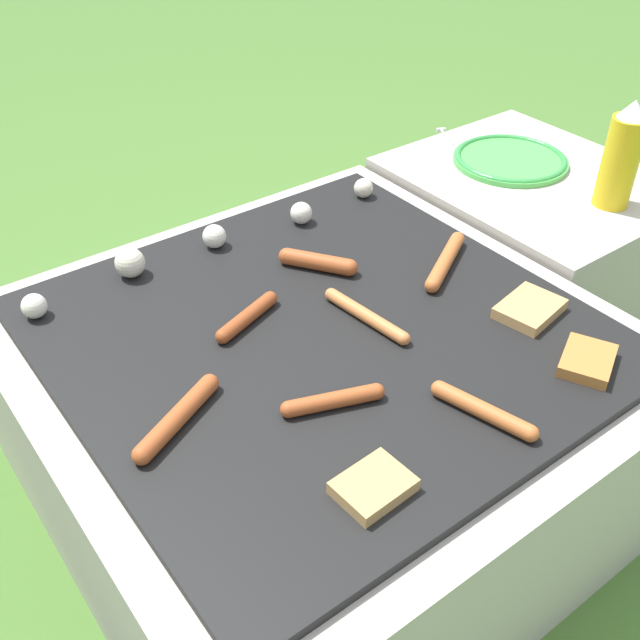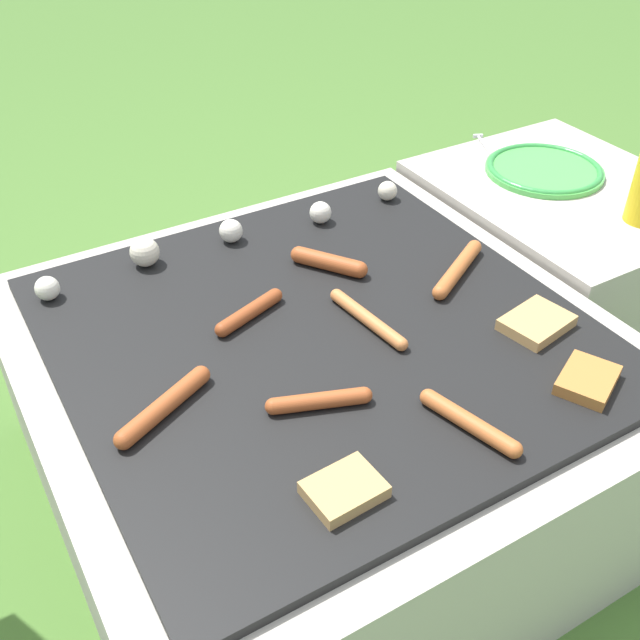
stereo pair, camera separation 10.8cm
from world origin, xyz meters
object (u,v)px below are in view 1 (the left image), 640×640
at_px(condiment_bottle, 621,157).
at_px(fork_utensil, 455,145).
at_px(plate_colorful, 510,159).
at_px(sausage_front_center, 178,417).

bearing_deg(condiment_bottle, fork_utensil, 97.61).
relative_size(plate_colorful, fork_utensil, 1.26).
distance_m(sausage_front_center, condiment_bottle, 1.06).
height_order(plate_colorful, fork_utensil, plate_colorful).
bearing_deg(sausage_front_center, fork_utensil, 23.98).
height_order(sausage_front_center, plate_colorful, sausage_front_center).
xyz_separation_m(sausage_front_center, fork_utensil, (1.00, 0.44, -0.01)).
xyz_separation_m(plate_colorful, condiment_bottle, (0.02, -0.26, 0.10)).
bearing_deg(fork_utensil, condiment_bottle, -82.39).
relative_size(sausage_front_center, plate_colorful, 0.65).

